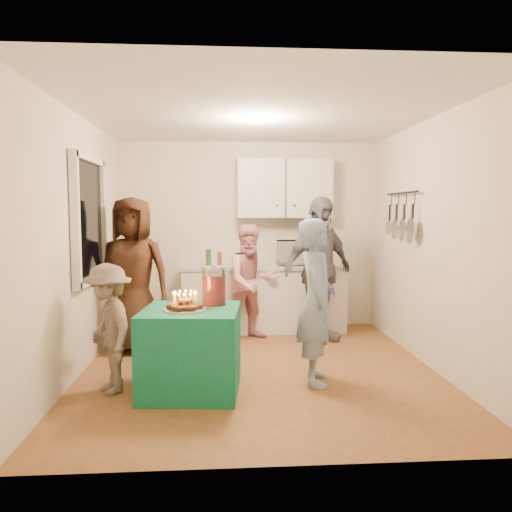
{
  "coord_description": "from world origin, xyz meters",
  "views": [
    {
      "loc": [
        -0.38,
        -5.04,
        1.62
      ],
      "look_at": [
        0.0,
        0.35,
        1.15
      ],
      "focal_mm": 35.0,
      "sensor_mm": 36.0,
      "label": 1
    }
  ],
  "objects": [
    {
      "name": "back_wall",
      "position": [
        0.0,
        2.0,
        1.3
      ],
      "size": [
        3.6,
        3.6,
        0.0
      ],
      "primitive_type": "plane",
      "color": "silver",
      "rests_on": "floor"
    },
    {
      "name": "window_night",
      "position": [
        -1.77,
        0.3,
        1.55
      ],
      "size": [
        0.04,
        1.0,
        1.2
      ],
      "primitive_type": "cube",
      "color": "black",
      "rests_on": "left_wall"
    },
    {
      "name": "floor",
      "position": [
        0.0,
        0.0,
        0.0
      ],
      "size": [
        4.0,
        4.0,
        0.0
      ],
      "primitive_type": "plane",
      "color": "brown",
      "rests_on": "ground"
    },
    {
      "name": "woman_back_center",
      "position": [
        0.01,
        1.25,
        0.74
      ],
      "size": [
        0.87,
        0.77,
        1.48
      ],
      "primitive_type": "imported",
      "rotation": [
        0.0,
        0.0,
        0.34
      ],
      "color": "#D7708D",
      "rests_on": "floor"
    },
    {
      "name": "child_near_left",
      "position": [
        -1.39,
        -0.56,
        0.59
      ],
      "size": [
        0.75,
        0.87,
        1.17
      ],
      "primitive_type": "imported",
      "rotation": [
        0.0,
        0.0,
        -1.07
      ],
      "color": "#60544D",
      "rests_on": "floor"
    },
    {
      "name": "donut_cake",
      "position": [
        -0.7,
        -0.66,
        0.85
      ],
      "size": [
        0.38,
        0.38,
        0.18
      ],
      "primitive_type": null,
      "color": "#381C0C",
      "rests_on": "party_table"
    },
    {
      "name": "countertop",
      "position": [
        0.2,
        1.7,
        0.89
      ],
      "size": [
        2.24,
        0.62,
        0.05
      ],
      "primitive_type": "cube",
      "color": "beige",
      "rests_on": "counter"
    },
    {
      "name": "party_table",
      "position": [
        -0.66,
        -0.6,
        0.38
      ],
      "size": [
        0.93,
        0.93,
        0.76
      ],
      "primitive_type": "cube",
      "rotation": [
        0.0,
        0.0,
        -0.09
      ],
      "color": "#106E4C",
      "rests_on": "floor"
    },
    {
      "name": "upper_cabinet",
      "position": [
        0.5,
        1.85,
        1.95
      ],
      "size": [
        1.3,
        0.3,
        0.8
      ],
      "primitive_type": "cube",
      "color": "white",
      "rests_on": "back_wall"
    },
    {
      "name": "pot_rack",
      "position": [
        1.72,
        0.7,
        1.6
      ],
      "size": [
        0.12,
        1.0,
        0.6
      ],
      "primitive_type": "cube",
      "color": "black",
      "rests_on": "right_wall"
    },
    {
      "name": "woman_back_left",
      "position": [
        -1.4,
        0.77,
        0.9
      ],
      "size": [
        0.98,
        0.73,
        1.8
      ],
      "primitive_type": "imported",
      "rotation": [
        0.0,
        0.0,
        -0.2
      ],
      "color": "#583019",
      "rests_on": "floor"
    },
    {
      "name": "man_birthday",
      "position": [
        0.52,
        -0.44,
        0.79
      ],
      "size": [
        0.43,
        0.61,
        1.57
      ],
      "primitive_type": "imported",
      "rotation": [
        0.0,
        0.0,
        1.48
      ],
      "color": "#87A0C5",
      "rests_on": "floor"
    },
    {
      "name": "microwave",
      "position": [
        0.68,
        1.7,
        1.07
      ],
      "size": [
        0.63,
        0.45,
        0.33
      ],
      "primitive_type": "imported",
      "rotation": [
        0.0,
        0.0,
        -0.08
      ],
      "color": "white",
      "rests_on": "countertop"
    },
    {
      "name": "right_wall",
      "position": [
        1.8,
        0.0,
        1.3
      ],
      "size": [
        4.0,
        4.0,
        0.0
      ],
      "primitive_type": "plane",
      "color": "silver",
      "rests_on": "floor"
    },
    {
      "name": "punch_jar",
      "position": [
        -0.45,
        -0.42,
        0.93
      ],
      "size": [
        0.22,
        0.22,
        0.34
      ],
      "primitive_type": "cylinder",
      "color": "#B40E15",
      "rests_on": "party_table"
    },
    {
      "name": "ceiling",
      "position": [
        0.0,
        0.0,
        2.6
      ],
      "size": [
        4.0,
        4.0,
        0.0
      ],
      "primitive_type": "plane",
      "color": "white",
      "rests_on": "floor"
    },
    {
      "name": "left_wall",
      "position": [
        -1.8,
        0.0,
        1.3
      ],
      "size": [
        4.0,
        4.0,
        0.0
      ],
      "primitive_type": "plane",
      "color": "silver",
      "rests_on": "floor"
    },
    {
      "name": "counter",
      "position": [
        0.2,
        1.7,
        0.43
      ],
      "size": [
        2.2,
        0.58,
        0.86
      ],
      "primitive_type": "cube",
      "color": "white",
      "rests_on": "floor"
    },
    {
      "name": "woman_back_right",
      "position": [
        0.84,
        1.08,
        0.91
      ],
      "size": [
        1.14,
        0.95,
        1.82
      ],
      "primitive_type": "imported",
      "rotation": [
        0.0,
        0.0,
        0.57
      ],
      "color": "black",
      "rests_on": "floor"
    }
  ]
}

